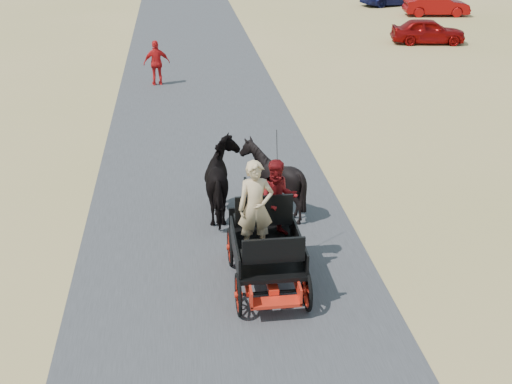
{
  "coord_description": "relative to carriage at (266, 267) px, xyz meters",
  "views": [
    {
      "loc": [
        -0.74,
        -9.72,
        6.85
      ],
      "look_at": [
        0.74,
        2.22,
        1.2
      ],
      "focal_mm": 45.0,
      "sensor_mm": 36.0,
      "label": 1
    }
  ],
  "objects": [
    {
      "name": "road",
      "position": [
        -0.74,
        -0.62,
        -0.35
      ],
      "size": [
        6.0,
        140.0,
        0.01
      ],
      "primitive_type": "cube",
      "color": "#38383A",
      "rests_on": "ground"
    },
    {
      "name": "driver_man",
      "position": [
        -0.2,
        0.05,
        1.26
      ],
      "size": [
        0.66,
        0.43,
        1.8
      ],
      "primitive_type": "imported",
      "color": "tan",
      "rests_on": "carriage"
    },
    {
      "name": "horse_left",
      "position": [
        -0.55,
        3.0,
        0.49
      ],
      "size": [
        0.91,
        2.01,
        1.7
      ],
      "primitive_type": "imported",
      "rotation": [
        0.0,
        0.0,
        3.14
      ],
      "color": "black",
      "rests_on": "ground"
    },
    {
      "name": "passenger_woman",
      "position": [
        0.3,
        0.6,
        1.15
      ],
      "size": [
        0.77,
        0.6,
        1.58
      ],
      "primitive_type": "imported",
      "color": "#660C0F",
      "rests_on": "carriage"
    },
    {
      "name": "car_b",
      "position": [
        14.25,
        27.84,
        0.28
      ],
      "size": [
        3.99,
        1.77,
        1.27
      ],
      "primitive_type": "imported",
      "rotation": [
        0.0,
        0.0,
        1.46
      ],
      "color": "maroon",
      "rests_on": "ground"
    },
    {
      "name": "car_a",
      "position": [
        10.9,
        20.39,
        0.25
      ],
      "size": [
        3.76,
        1.96,
        1.22
      ],
      "primitive_type": "imported",
      "rotation": [
        0.0,
        0.0,
        1.42
      ],
      "color": "maroon",
      "rests_on": "ground"
    },
    {
      "name": "pedestrian",
      "position": [
        -2.27,
        14.41,
        0.5
      ],
      "size": [
        1.06,
        0.56,
        1.73
      ],
      "primitive_type": "imported",
      "rotation": [
        0.0,
        0.0,
        3.29
      ],
      "color": "red",
      "rests_on": "ground"
    },
    {
      "name": "ground",
      "position": [
        -0.74,
        -0.62,
        -0.36
      ],
      "size": [
        140.0,
        140.0,
        0.0
      ],
      "primitive_type": "plane",
      "color": "tan"
    },
    {
      "name": "carriage",
      "position": [
        0.0,
        0.0,
        0.0
      ],
      "size": [
        1.3,
        2.4,
        0.72
      ],
      "primitive_type": null,
      "color": "black",
      "rests_on": "ground"
    },
    {
      "name": "horse_right",
      "position": [
        0.55,
        3.0,
        0.49
      ],
      "size": [
        1.37,
        1.54,
        1.7
      ],
      "primitive_type": "imported",
      "rotation": [
        0.0,
        0.0,
        3.14
      ],
      "color": "black",
      "rests_on": "ground"
    }
  ]
}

